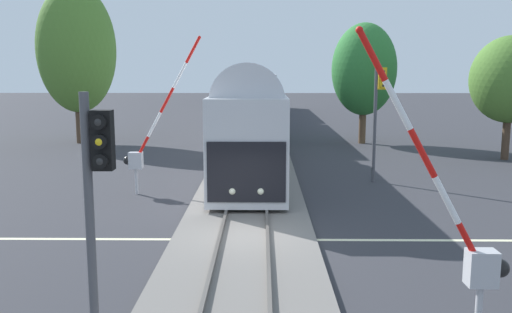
{
  "coord_description": "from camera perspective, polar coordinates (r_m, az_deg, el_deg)",
  "views": [
    {
      "loc": [
        0.55,
        -16.24,
        5.21
      ],
      "look_at": [
        0.32,
        3.9,
        2.0
      ],
      "focal_mm": 38.1,
      "sensor_mm": 36.0,
      "label": 1
    }
  ],
  "objects": [
    {
      "name": "crossing_gate_far",
      "position": [
        23.22,
        -11.74,
        1.2
      ],
      "size": [
        3.36,
        0.4,
        6.59
      ],
      "color": "#B7B7BC",
      "rests_on": "ground"
    },
    {
      "name": "crossing_gate_near",
      "position": [
        11.23,
        21.46,
        -8.34
      ],
      "size": [
        3.08,
        0.4,
        5.99
      ],
      "color": "#B7B7BC",
      "rests_on": "ground"
    },
    {
      "name": "ground_plane",
      "position": [
        17.06,
        -1.23,
        -8.73
      ],
      "size": [
        220.0,
        220.0,
        0.0
      ],
      "primitive_type": "plane",
      "color": "#333338"
    },
    {
      "name": "railway_track",
      "position": [
        17.03,
        -1.23,
        -8.42
      ],
      "size": [
        4.4,
        80.0,
        0.32
      ],
      "color": "slate",
      "rests_on": "ground"
    },
    {
      "name": "road_centre_stripe",
      "position": [
        17.06,
        -1.23,
        -8.71
      ],
      "size": [
        44.0,
        0.2,
        0.01
      ],
      "color": "beige",
      "rests_on": "ground"
    },
    {
      "name": "pine_left_background",
      "position": [
        41.01,
        -18.33,
        10.64
      ],
      "size": [
        5.47,
        5.47,
        11.17
      ],
      "color": "#4C3828",
      "rests_on": "ground"
    },
    {
      "name": "traffic_signal_median",
      "position": [
        9.48,
        -16.43,
        -3.16
      ],
      "size": [
        0.53,
        0.38,
        4.86
      ],
      "color": "#4C4C51",
      "rests_on": "ground"
    },
    {
      "name": "traffic_signal_far_side",
      "position": [
        25.78,
        12.74,
        5.63
      ],
      "size": [
        0.53,
        0.38,
        5.63
      ],
      "color": "#4C4C51",
      "rests_on": "ground"
    },
    {
      "name": "maple_right_background",
      "position": [
        34.84,
        25.12,
        7.31
      ],
      "size": [
        4.51,
        4.51,
        7.19
      ],
      "color": "#4C3828",
      "rests_on": "ground"
    },
    {
      "name": "commuter_train",
      "position": [
        46.68,
        -0.01,
        6.01
      ],
      "size": [
        3.04,
        59.76,
        5.16
      ],
      "color": "silver",
      "rests_on": "railway_track"
    },
    {
      "name": "elm_centre_background",
      "position": [
        39.55,
        11.28,
        8.94
      ],
      "size": [
        4.56,
        4.56,
        8.51
      ],
      "color": "brown",
      "rests_on": "ground"
    }
  ]
}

